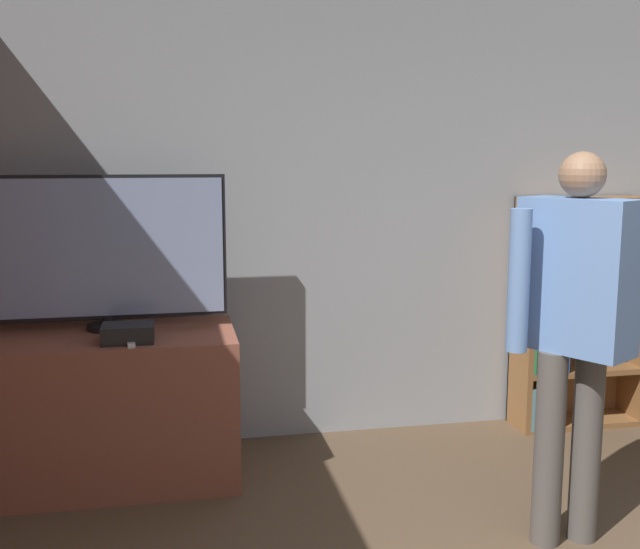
# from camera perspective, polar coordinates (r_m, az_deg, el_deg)

# --- Properties ---
(wall_back) EXTENTS (7.14, 0.09, 2.70)m
(wall_back) POSITION_cam_1_polar(r_m,az_deg,el_deg) (4.65, 6.97, 4.52)
(wall_back) COLOR #9EA3A8
(wall_back) RESTS_ON ground_plane
(tv_ledge) EXTENTS (1.32, 0.71, 0.79)m
(tv_ledge) POSITION_cam_1_polar(r_m,az_deg,el_deg) (4.17, -15.70, -9.68)
(tv_ledge) COLOR #93513D
(tv_ledge) RESTS_ON ground_plane
(television) EXTENTS (1.27, 0.22, 0.82)m
(television) POSITION_cam_1_polar(r_m,az_deg,el_deg) (4.09, -16.08, 1.79)
(television) COLOR black
(television) RESTS_ON tv_ledge
(game_console) EXTENTS (0.25, 0.19, 0.09)m
(game_console) POSITION_cam_1_polar(r_m,az_deg,el_deg) (3.85, -14.41, -4.34)
(game_console) COLOR black
(game_console) RESTS_ON tv_ledge
(remote_loose) EXTENTS (0.05, 0.14, 0.02)m
(remote_loose) POSITION_cam_1_polar(r_m,az_deg,el_deg) (3.79, -14.23, -5.06)
(remote_loose) COLOR white
(remote_loose) RESTS_ON tv_ledge
(bookshelf) EXTENTS (0.82, 0.28, 1.46)m
(bookshelf) POSITION_cam_1_polar(r_m,az_deg,el_deg) (4.98, 18.34, -3.15)
(bookshelf) COLOR brown
(bookshelf) RESTS_ON ground_plane
(person) EXTENTS (0.62, 0.52, 1.73)m
(person) POSITION_cam_1_polar(r_m,az_deg,el_deg) (3.39, 18.85, -2.93)
(person) COLOR #56514C
(person) RESTS_ON ground_plane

